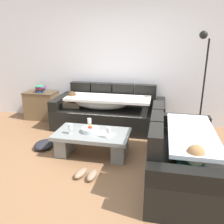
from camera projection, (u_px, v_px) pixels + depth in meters
ground_plane at (94, 167)px, 3.51m from camera, size 14.00×14.00×0.00m
back_wall at (120, 61)px, 5.09m from camera, size 9.00×0.10×2.70m
couch_along_wall at (107, 112)px, 4.95m from camera, size 2.28×0.92×0.88m
couch_near_window at (182, 155)px, 3.16m from camera, size 0.92×1.89×0.88m
coffee_table at (93, 140)px, 3.84m from camera, size 1.20×0.68×0.38m
fruit_bowl at (90, 130)px, 3.81m from camera, size 0.28×0.28×0.10m
wine_glass_near_left at (70, 127)px, 3.71m from camera, size 0.07×0.07×0.17m
wine_glass_near_right at (108, 131)px, 3.56m from camera, size 0.07×0.07×0.17m
wine_glass_far_back at (89, 121)px, 3.96m from camera, size 0.07×0.07×0.17m
open_magazine at (105, 134)px, 3.71m from camera, size 0.34×0.30×0.01m
side_cabinet at (41, 105)px, 5.48m from camera, size 0.72×0.44×0.64m
book_stack_on_cabinet at (40, 89)px, 5.36m from camera, size 0.19×0.24×0.15m
floor_lamp at (202, 79)px, 4.32m from camera, size 0.33×0.31×1.95m
pair_of_shoes at (86, 174)px, 3.25m from camera, size 0.34×0.30×0.09m
crumpled_garment at (44, 145)px, 4.10m from camera, size 0.33×0.41×0.12m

